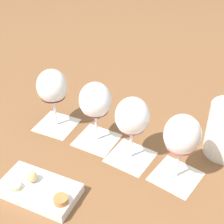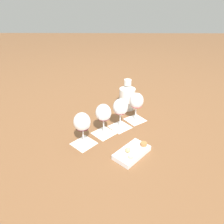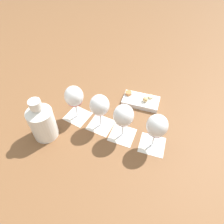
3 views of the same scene
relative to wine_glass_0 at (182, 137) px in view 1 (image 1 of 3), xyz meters
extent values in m
plane|color=brown|center=(0.11, -0.15, -0.12)|extent=(8.00, 8.00, 0.00)
cube|color=silver|center=(0.00, 0.00, -0.12)|extent=(0.15, 0.15, 0.00)
cube|color=silver|center=(0.08, -0.10, -0.12)|extent=(0.15, 0.15, 0.00)
cube|color=silver|center=(0.15, -0.19, -0.12)|extent=(0.15, 0.15, 0.00)
cube|color=silver|center=(0.24, -0.28, -0.12)|extent=(0.15, 0.15, 0.00)
cylinder|color=white|center=(0.00, 0.00, -0.12)|extent=(0.06, 0.06, 0.01)
cylinder|color=white|center=(0.00, 0.00, -0.07)|extent=(0.01, 0.01, 0.08)
ellipsoid|color=white|center=(0.00, 0.00, 0.01)|extent=(0.08, 0.08, 0.10)
ellipsoid|color=#C74D57|center=(0.00, 0.00, -0.02)|extent=(0.07, 0.07, 0.02)
cylinder|color=white|center=(0.08, -0.10, -0.12)|extent=(0.06, 0.06, 0.01)
cylinder|color=white|center=(0.08, -0.10, -0.07)|extent=(0.01, 0.01, 0.08)
ellipsoid|color=white|center=(0.08, -0.10, 0.01)|extent=(0.08, 0.08, 0.10)
ellipsoid|color=maroon|center=(0.08, -0.10, -0.02)|extent=(0.07, 0.07, 0.03)
cylinder|color=white|center=(0.15, -0.19, -0.12)|extent=(0.06, 0.06, 0.01)
cylinder|color=white|center=(0.15, -0.19, -0.07)|extent=(0.01, 0.01, 0.08)
ellipsoid|color=white|center=(0.15, -0.19, 0.01)|extent=(0.08, 0.08, 0.10)
ellipsoid|color=maroon|center=(0.15, -0.19, -0.02)|extent=(0.07, 0.07, 0.03)
cylinder|color=white|center=(0.24, -0.28, -0.12)|extent=(0.06, 0.06, 0.01)
cylinder|color=white|center=(0.24, -0.28, -0.07)|extent=(0.01, 0.01, 0.08)
ellipsoid|color=white|center=(0.24, -0.28, 0.01)|extent=(0.08, 0.08, 0.10)
ellipsoid|color=#420A1A|center=(0.24, -0.28, -0.02)|extent=(0.07, 0.07, 0.03)
cube|color=silver|center=(0.32, -0.04, -0.11)|extent=(0.20, 0.19, 0.02)
cylinder|color=beige|center=(0.37, -0.05, -0.09)|extent=(0.03, 0.03, 0.01)
sphere|color=#DBB775|center=(0.33, -0.06, -0.09)|extent=(0.03, 0.03, 0.03)
cylinder|color=#B2703D|center=(0.28, 0.01, -0.09)|extent=(0.03, 0.03, 0.01)
camera|label=1|loc=(0.32, 0.50, 0.48)|focal=55.00mm
camera|label=2|loc=(1.05, -0.13, 0.51)|focal=32.00mm
camera|label=3|loc=(-0.11, -0.64, 0.60)|focal=32.00mm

